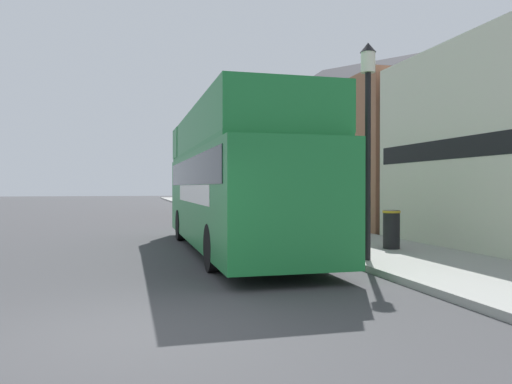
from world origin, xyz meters
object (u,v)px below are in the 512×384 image
tour_bus (234,188)px  litter_bin (391,228)px  lamp_post_third (233,151)px  parked_car_ahead_of_bus (216,212)px  lamp_post_second (277,149)px  lamp_post_nearest (368,111)px

tour_bus → litter_bin: bearing=-22.4°
lamp_post_third → litter_bin: lamp_post_third is taller
tour_bus → parked_car_ahead_of_bus: (0.83, 7.60, -1.05)m
parked_car_ahead_of_bus → litter_bin: bearing=-72.9°
parked_car_ahead_of_bus → lamp_post_second: 4.63m
lamp_post_nearest → lamp_post_second: lamp_post_nearest is taller
tour_bus → lamp_post_nearest: (2.36, -3.34, 1.75)m
parked_car_ahead_of_bus → lamp_post_second: bearing=-66.9°
parked_car_ahead_of_bus → lamp_post_nearest: (1.54, -10.94, 2.79)m
litter_bin → lamp_post_second: bearing=104.7°
tour_bus → lamp_post_nearest: size_ratio=2.18×
lamp_post_second → litter_bin: size_ratio=4.27×
tour_bus → lamp_post_third: (2.37, 11.44, 1.86)m
lamp_post_nearest → lamp_post_third: lamp_post_third is taller
lamp_post_second → litter_bin: bearing=-75.3°
lamp_post_nearest → litter_bin: bearing=47.7°
litter_bin → tour_bus: bearing=157.9°
lamp_post_third → tour_bus: bearing=-101.7°
lamp_post_second → lamp_post_third: bearing=90.7°
lamp_post_nearest → lamp_post_third: size_ratio=0.96×
lamp_post_nearest → parked_car_ahead_of_bus: bearing=98.0°
lamp_post_nearest → lamp_post_third: 14.78m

